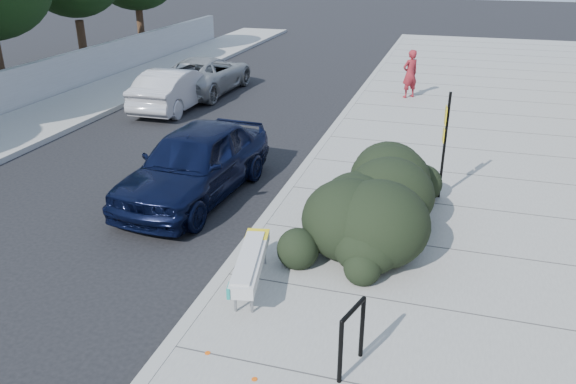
% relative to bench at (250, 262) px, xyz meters
% --- Properties ---
extents(ground, '(120.00, 120.00, 0.00)m').
position_rel_bench_xyz_m(ground, '(-0.60, 0.23, -0.61)').
color(ground, black).
rests_on(ground, ground).
extents(sidewalk_near, '(11.20, 50.00, 0.15)m').
position_rel_bench_xyz_m(sidewalk_near, '(5.00, 5.23, -0.54)').
color(sidewalk_near, gray).
rests_on(sidewalk_near, ground).
extents(curb_near, '(0.22, 50.00, 0.17)m').
position_rel_bench_xyz_m(curb_near, '(-0.60, 5.23, -0.53)').
color(curb_near, '#9E9E99').
rests_on(curb_near, ground).
extents(curb_far, '(0.22, 50.00, 0.17)m').
position_rel_bench_xyz_m(curb_far, '(-8.60, 5.23, -0.53)').
color(curb_far, '#9E9E99').
rests_on(curb_far, ground).
extents(bench, '(0.75, 1.98, 0.58)m').
position_rel_bench_xyz_m(bench, '(0.00, 0.00, 0.00)').
color(bench, gray).
rests_on(bench, sidewalk_near).
extents(bike_rack, '(0.24, 0.64, 0.97)m').
position_rel_bench_xyz_m(bike_rack, '(1.96, -1.50, 0.13)').
color(bike_rack, black).
rests_on(bike_rack, sidewalk_near).
extents(sign_post, '(0.10, 0.28, 2.40)m').
position_rel_bench_xyz_m(sign_post, '(2.80, 4.61, 0.91)').
color(sign_post, black).
rests_on(sign_post, sidewalk_near).
extents(hedge, '(2.86, 4.61, 1.62)m').
position_rel_bench_xyz_m(hedge, '(1.53, 2.73, 0.35)').
color(hedge, black).
rests_on(hedge, sidewalk_near).
extents(sedan_navy, '(2.32, 5.01, 1.66)m').
position_rel_bench_xyz_m(sedan_navy, '(-2.59, 3.41, 0.22)').
color(sedan_navy, black).
rests_on(sedan_navy, ground).
extents(wagon_silver, '(1.56, 4.38, 1.44)m').
position_rel_bench_xyz_m(wagon_silver, '(-6.60, 10.27, 0.11)').
color(wagon_silver, silver).
rests_on(wagon_silver, ground).
extents(suv_silver, '(2.44, 5.11, 1.41)m').
position_rel_bench_xyz_m(suv_silver, '(-6.60, 12.86, 0.09)').
color(suv_silver, gray).
rests_on(suv_silver, ground).
extents(pedestrian, '(0.76, 0.74, 1.76)m').
position_rel_bench_xyz_m(pedestrian, '(1.26, 13.68, 0.42)').
color(pedestrian, maroon).
rests_on(pedestrian, sidewalk_near).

